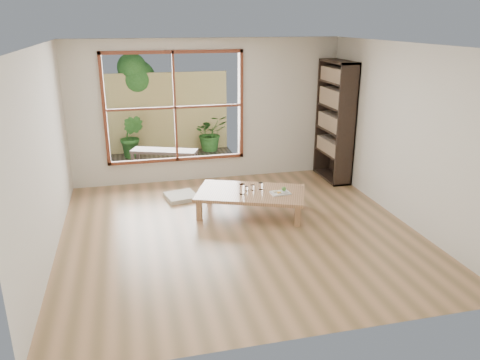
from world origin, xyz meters
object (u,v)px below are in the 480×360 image
at_px(low_table, 251,194).
at_px(food_tray, 281,192).
at_px(bookshelf, 335,121).
at_px(garden_bench, 164,153).

xyz_separation_m(low_table, food_tray, (0.43, -0.18, 0.06)).
bearing_deg(bookshelf, food_tray, -135.82).
bearing_deg(garden_bench, low_table, -44.58).
xyz_separation_m(bookshelf, food_tray, (-1.53, -1.49, -0.72)).
distance_m(bookshelf, garden_bench, 3.39).
distance_m(bookshelf, food_tray, 2.26).
relative_size(low_table, food_tray, 6.21).
distance_m(low_table, bookshelf, 2.49).
relative_size(food_tray, garden_bench, 0.22).
height_order(low_table, garden_bench, garden_bench).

